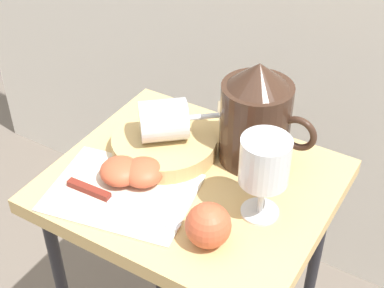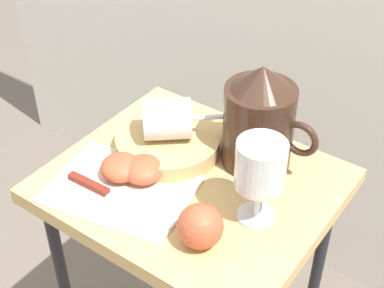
{
  "view_description": "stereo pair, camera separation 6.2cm",
  "coord_description": "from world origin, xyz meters",
  "px_view_note": "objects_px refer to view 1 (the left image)",
  "views": [
    {
      "loc": [
        0.39,
        -0.65,
        1.4
      ],
      "look_at": [
        0.0,
        0.0,
        0.81
      ],
      "focal_mm": 53.2,
      "sensor_mm": 36.0,
      "label": 1
    },
    {
      "loc": [
        0.44,
        -0.62,
        1.4
      ],
      "look_at": [
        0.0,
        0.0,
        0.81
      ],
      "focal_mm": 53.2,
      "sensor_mm": 36.0,
      "label": 2
    }
  ],
  "objects_px": {
    "apple_whole": "(208,225)",
    "wine_glass_tipped_near": "(166,120)",
    "wine_glass_upright": "(264,165)",
    "knife": "(105,197)",
    "table": "(192,216)",
    "pitcher": "(256,122)",
    "apple_half_right": "(143,172)",
    "apple_half_left": "(120,171)",
    "basket_tray": "(164,144)"
  },
  "relations": [
    {
      "from": "table",
      "to": "pitcher",
      "type": "distance_m",
      "value": 0.22
    },
    {
      "from": "basket_tray",
      "to": "apple_half_left",
      "type": "xyz_separation_m",
      "value": [
        -0.02,
        -0.11,
        0.01
      ]
    },
    {
      "from": "wine_glass_tipped_near",
      "to": "apple_whole",
      "type": "xyz_separation_m",
      "value": [
        0.18,
        -0.16,
        -0.04
      ]
    },
    {
      "from": "wine_glass_tipped_near",
      "to": "apple_half_right",
      "type": "bearing_deg",
      "value": -82.66
    },
    {
      "from": "table",
      "to": "pitcher",
      "type": "bearing_deg",
      "value": 59.94
    },
    {
      "from": "wine_glass_tipped_near",
      "to": "knife",
      "type": "xyz_separation_m",
      "value": [
        -0.02,
        -0.16,
        -0.06
      ]
    },
    {
      "from": "table",
      "to": "apple_whole",
      "type": "bearing_deg",
      "value": -49.54
    },
    {
      "from": "apple_half_left",
      "to": "apple_whole",
      "type": "bearing_deg",
      "value": -12.68
    },
    {
      "from": "wine_glass_upright",
      "to": "knife",
      "type": "distance_m",
      "value": 0.28
    },
    {
      "from": "table",
      "to": "wine_glass_tipped_near",
      "type": "xyz_separation_m",
      "value": [
        -0.08,
        0.04,
        0.17
      ]
    },
    {
      "from": "wine_glass_upright",
      "to": "knife",
      "type": "relative_size",
      "value": 0.68
    },
    {
      "from": "wine_glass_upright",
      "to": "basket_tray",
      "type": "bearing_deg",
      "value": 166.21
    },
    {
      "from": "apple_half_left",
      "to": "apple_half_right",
      "type": "distance_m",
      "value": 0.04
    },
    {
      "from": "pitcher",
      "to": "wine_glass_upright",
      "type": "distance_m",
      "value": 0.15
    },
    {
      "from": "apple_whole",
      "to": "basket_tray",
      "type": "bearing_deg",
      "value": 139.54
    },
    {
      "from": "basket_tray",
      "to": "knife",
      "type": "distance_m",
      "value": 0.16
    },
    {
      "from": "apple_half_right",
      "to": "apple_whole",
      "type": "xyz_separation_m",
      "value": [
        0.17,
        -0.06,
        0.01
      ]
    },
    {
      "from": "table",
      "to": "apple_half_right",
      "type": "bearing_deg",
      "value": -143.93
    },
    {
      "from": "pitcher",
      "to": "knife",
      "type": "relative_size",
      "value": 0.9
    },
    {
      "from": "knife",
      "to": "wine_glass_tipped_near",
      "type": "bearing_deg",
      "value": 84.16
    },
    {
      "from": "apple_whole",
      "to": "wine_glass_tipped_near",
      "type": "bearing_deg",
      "value": 138.64
    },
    {
      "from": "wine_glass_tipped_near",
      "to": "apple_half_left",
      "type": "relative_size",
      "value": 2.19
    },
    {
      "from": "apple_half_right",
      "to": "apple_whole",
      "type": "relative_size",
      "value": 1.0
    },
    {
      "from": "basket_tray",
      "to": "wine_glass_tipped_near",
      "type": "xyz_separation_m",
      "value": [
        0.0,
        0.0,
        0.06
      ]
    },
    {
      "from": "pitcher",
      "to": "wine_glass_tipped_near",
      "type": "bearing_deg",
      "value": -154.75
    },
    {
      "from": "wine_glass_tipped_near",
      "to": "basket_tray",
      "type": "bearing_deg",
      "value": -152.9
    },
    {
      "from": "basket_tray",
      "to": "apple_whole",
      "type": "bearing_deg",
      "value": -40.46
    },
    {
      "from": "table",
      "to": "apple_half_left",
      "type": "height_order",
      "value": "apple_half_left"
    },
    {
      "from": "wine_glass_tipped_near",
      "to": "apple_half_left",
      "type": "bearing_deg",
      "value": -101.92
    },
    {
      "from": "apple_half_right",
      "to": "knife",
      "type": "bearing_deg",
      "value": -112.11
    },
    {
      "from": "basket_tray",
      "to": "wine_glass_upright",
      "type": "bearing_deg",
      "value": -13.79
    },
    {
      "from": "pitcher",
      "to": "knife",
      "type": "distance_m",
      "value": 0.29
    },
    {
      "from": "wine_glass_upright",
      "to": "knife",
      "type": "bearing_deg",
      "value": -155.53
    },
    {
      "from": "basket_tray",
      "to": "apple_half_left",
      "type": "bearing_deg",
      "value": -100.31
    },
    {
      "from": "apple_whole",
      "to": "pitcher",
      "type": "bearing_deg",
      "value": 98.08
    },
    {
      "from": "wine_glass_tipped_near",
      "to": "apple_whole",
      "type": "relative_size",
      "value": 2.19
    },
    {
      "from": "wine_glass_upright",
      "to": "wine_glass_tipped_near",
      "type": "height_order",
      "value": "wine_glass_upright"
    },
    {
      "from": "pitcher",
      "to": "wine_glass_tipped_near",
      "type": "xyz_separation_m",
      "value": [
        -0.15,
        -0.07,
        -0.01
      ]
    },
    {
      "from": "basket_tray",
      "to": "apple_whole",
      "type": "height_order",
      "value": "apple_whole"
    },
    {
      "from": "basket_tray",
      "to": "knife",
      "type": "height_order",
      "value": "basket_tray"
    },
    {
      "from": "apple_whole",
      "to": "knife",
      "type": "xyz_separation_m",
      "value": [
        -0.2,
        -0.01,
        -0.03
      ]
    },
    {
      "from": "table",
      "to": "pitcher",
      "type": "xyz_separation_m",
      "value": [
        0.06,
        0.11,
        0.17
      ]
    },
    {
      "from": "basket_tray",
      "to": "apple_half_right",
      "type": "height_order",
      "value": "apple_half_right"
    },
    {
      "from": "table",
      "to": "basket_tray",
      "type": "height_order",
      "value": "basket_tray"
    },
    {
      "from": "apple_half_right",
      "to": "knife",
      "type": "height_order",
      "value": "apple_half_right"
    },
    {
      "from": "apple_whole",
      "to": "knife",
      "type": "relative_size",
      "value": 0.33
    },
    {
      "from": "knife",
      "to": "apple_whole",
      "type": "bearing_deg",
      "value": 2.29
    },
    {
      "from": "wine_glass_tipped_near",
      "to": "apple_whole",
      "type": "height_order",
      "value": "wine_glass_tipped_near"
    },
    {
      "from": "wine_glass_upright",
      "to": "table",
      "type": "bearing_deg",
      "value": 174.41
    },
    {
      "from": "apple_half_left",
      "to": "pitcher",
      "type": "bearing_deg",
      "value": 46.76
    }
  ]
}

